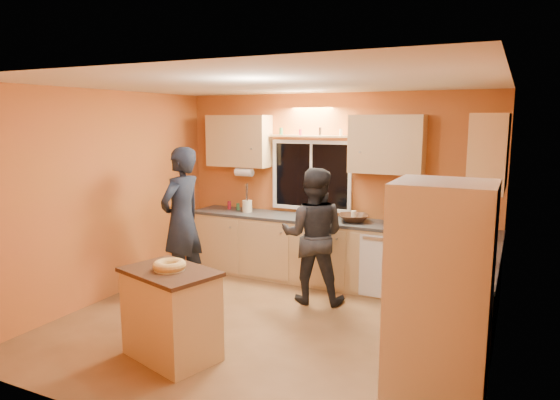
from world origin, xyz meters
The scene contains 14 objects.
ground centered at (0.00, 0.00, 0.00)m, with size 4.50×4.50×0.00m, color brown.
room_shell centered at (0.12, 0.41, 1.62)m, with size 4.54×4.04×2.61m.
back_counter centered at (0.01, 1.70, 0.45)m, with size 4.23×0.62×0.90m.
right_counter centered at (1.95, 0.50, 0.45)m, with size 0.62×1.84×0.90m.
refrigerator centered at (1.89, -0.80, 0.90)m, with size 0.72×0.70×1.80m, color silver.
island centered at (-0.50, -0.98, 0.44)m, with size 1.02×0.83×0.86m.
bundt_pastry centered at (-0.50, -0.98, 0.90)m, with size 0.31×0.31×0.09m, color tan.
person_left centered at (-1.56, 0.62, 0.95)m, with size 0.69×0.45×1.90m, color black.
person_center centered at (0.14, 0.98, 0.83)m, with size 0.81×0.63×1.67m, color black.
person_right centered at (1.50, 0.75, 0.78)m, with size 0.92×0.38×1.56m, color #313421.
mixing_bowl centered at (0.42, 1.71, 0.95)m, with size 0.40×0.40×0.10m, color #311C10.
utensil_crock centered at (-1.19, 1.70, 0.99)m, with size 0.14×0.14×0.17m, color beige.
potted_plant centered at (1.94, 0.54, 1.06)m, with size 0.29×0.25×0.33m, color gray.
red_box centered at (1.93, 0.98, 0.94)m, with size 0.16×0.12×0.07m, color maroon.
Camera 1 is at (2.37, -4.56, 2.25)m, focal length 32.00 mm.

